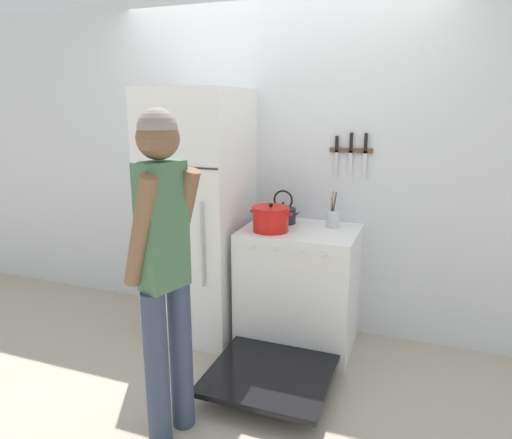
% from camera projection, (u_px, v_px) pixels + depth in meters
% --- Properties ---
extents(ground_plane, '(14.00, 14.00, 0.00)m').
position_uv_depth(ground_plane, '(273.00, 318.00, 3.86)').
color(ground_plane, '#B2A893').
extents(wall_back, '(10.00, 0.06, 2.55)m').
position_uv_depth(wall_back, '(276.00, 167.00, 3.58)').
color(wall_back, silver).
rests_on(wall_back, ground_plane).
extents(refrigerator, '(0.68, 0.73, 1.87)m').
position_uv_depth(refrigerator, '(199.00, 215.00, 3.47)').
color(refrigerator, white).
rests_on(refrigerator, ground_plane).
extents(stove_range, '(0.81, 1.34, 0.89)m').
position_uv_depth(stove_range, '(298.00, 289.00, 3.33)').
color(stove_range, white).
rests_on(stove_range, ground_plane).
extents(dutch_oven_pot, '(0.30, 0.26, 0.20)m').
position_uv_depth(dutch_oven_pot, '(271.00, 219.00, 3.18)').
color(dutch_oven_pot, red).
rests_on(dutch_oven_pot, stove_range).
extents(tea_kettle, '(0.24, 0.19, 0.25)m').
position_uv_depth(tea_kettle, '(283.00, 213.00, 3.41)').
color(tea_kettle, black).
rests_on(tea_kettle, stove_range).
extents(utensil_jar, '(0.10, 0.10, 0.26)m').
position_uv_depth(utensil_jar, '(333.00, 218.00, 3.29)').
color(utensil_jar, silver).
rests_on(utensil_jar, stove_range).
extents(person, '(0.35, 0.41, 1.74)m').
position_uv_depth(person, '(164.00, 261.00, 2.27)').
color(person, '#38425B').
rests_on(person, ground_plane).
extents(wall_knife_strip, '(0.31, 0.03, 0.33)m').
position_uv_depth(wall_knife_strip, '(351.00, 150.00, 3.30)').
color(wall_knife_strip, brown).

